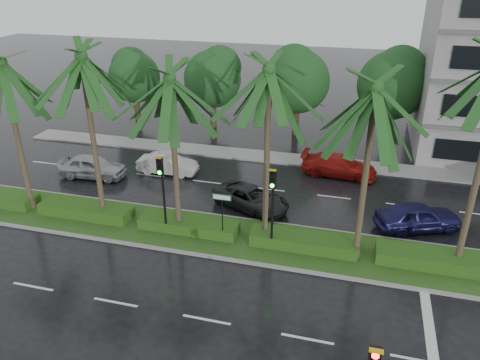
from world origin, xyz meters
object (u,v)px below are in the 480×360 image
(signal_median_left, at_px, (162,184))
(car_white, at_px, (168,164))
(car_darkgrey, at_px, (251,198))
(car_red, at_px, (339,165))
(car_blue, at_px, (418,217))
(street_sign, at_px, (222,206))
(car_silver, at_px, (92,166))

(signal_median_left, xyz_separation_m, car_white, (-3.00, 7.37, -2.34))
(car_darkgrey, relative_size, car_red, 0.94)
(car_blue, bearing_deg, car_white, 55.81)
(signal_median_left, height_order, street_sign, signal_median_left)
(car_red, bearing_deg, car_darkgrey, 146.63)
(car_silver, distance_m, car_darkgrey, 11.09)
(car_white, height_order, car_red, car_red)
(car_silver, relative_size, car_white, 1.11)
(car_darkgrey, bearing_deg, street_sign, -162.66)
(car_red, height_order, car_blue, car_blue)
(signal_median_left, relative_size, street_sign, 1.68)
(street_sign, height_order, car_white, street_sign)
(street_sign, relative_size, car_silver, 0.59)
(car_darkgrey, bearing_deg, signal_median_left, 164.27)
(street_sign, distance_m, car_silver, 11.86)
(car_white, height_order, car_darkgrey, car_white)
(car_silver, distance_m, car_blue, 20.05)
(car_white, bearing_deg, car_darkgrey, -118.80)
(signal_median_left, bearing_deg, car_white, 112.15)
(car_white, bearing_deg, signal_median_left, -160.15)
(car_darkgrey, height_order, car_blue, car_blue)
(signal_median_left, relative_size, car_white, 1.10)
(car_blue, bearing_deg, car_red, 15.29)
(street_sign, distance_m, car_red, 11.07)
(car_white, xyz_separation_m, car_red, (11.00, 2.59, 0.05))
(car_red, relative_size, car_blue, 1.11)
(signal_median_left, distance_m, car_blue, 13.35)
(car_darkgrey, xyz_separation_m, car_blue, (9.00, -0.01, 0.12))
(car_white, height_order, car_blue, car_blue)
(car_darkgrey, bearing_deg, car_red, -13.12)
(car_darkgrey, xyz_separation_m, car_red, (4.50, 5.83, 0.07))
(car_silver, relative_size, car_blue, 0.99)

